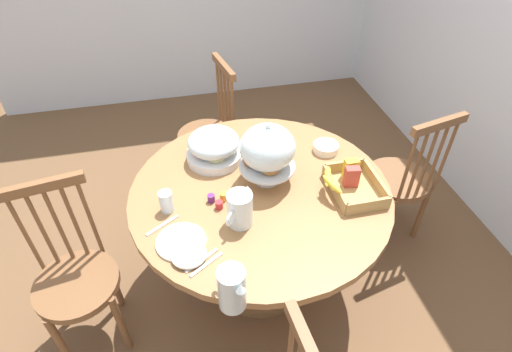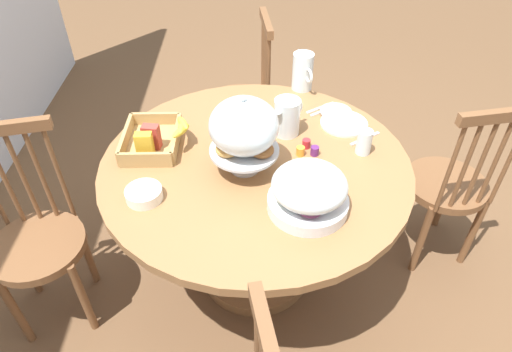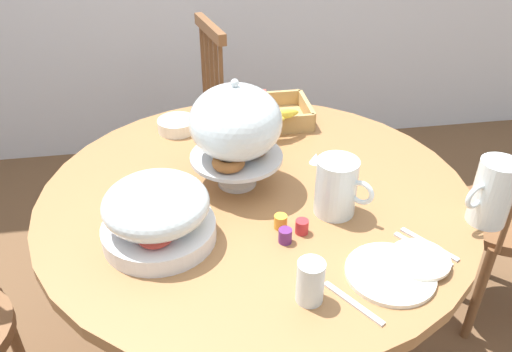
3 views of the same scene
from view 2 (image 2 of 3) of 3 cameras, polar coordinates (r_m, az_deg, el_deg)
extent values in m
plane|color=brown|center=(2.46, 3.76, -11.22)|extent=(10.00, 10.00, 0.00)
cylinder|color=olive|center=(1.91, -0.06, 1.49)|extent=(1.31, 1.31, 0.04)
cylinder|color=brown|center=(2.14, -0.05, -5.51)|extent=(0.14, 0.14, 0.63)
cylinder|color=brown|center=(2.41, -0.05, -11.40)|extent=(0.56, 0.56, 0.06)
cylinder|color=brown|center=(2.15, -25.86, -8.04)|extent=(0.40, 0.40, 0.04)
cylinder|color=brown|center=(2.27, -28.10, -14.86)|extent=(0.04, 0.04, 0.45)
cylinder|color=brown|center=(2.19, -20.97, -14.24)|extent=(0.04, 0.04, 0.45)
cylinder|color=brown|center=(2.44, -27.15, -9.56)|extent=(0.04, 0.04, 0.45)
cylinder|color=brown|center=(2.37, -20.65, -8.80)|extent=(0.04, 0.04, 0.45)
cylinder|color=brown|center=(2.14, -28.99, -0.75)|extent=(0.02, 0.02, 0.48)
cylinder|color=brown|center=(2.11, -27.22, -0.47)|extent=(0.02, 0.02, 0.48)
cylinder|color=brown|center=(2.09, -25.40, -0.18)|extent=(0.02, 0.02, 0.48)
cylinder|color=brown|center=(2.08, -23.56, 0.11)|extent=(0.02, 0.02, 0.48)
cube|color=brown|center=(1.97, -29.46, 5.26)|extent=(0.11, 0.36, 0.05)
cube|color=brown|center=(1.10, 1.81, -21.36)|extent=(0.36, 0.10, 0.05)
cylinder|color=brown|center=(2.41, 22.84, -0.98)|extent=(0.40, 0.40, 0.04)
cylinder|color=brown|center=(2.71, 22.79, -2.26)|extent=(0.04, 0.04, 0.45)
cylinder|color=brown|center=(2.58, 17.47, -3.12)|extent=(0.04, 0.04, 0.45)
cylinder|color=brown|center=(2.55, 25.71, -6.42)|extent=(0.04, 0.04, 0.45)
cylinder|color=brown|center=(2.41, 20.17, -7.60)|extent=(0.04, 0.04, 0.45)
cylinder|color=brown|center=(2.26, 29.29, 1.43)|extent=(0.02, 0.02, 0.48)
cylinder|color=brown|center=(2.21, 27.86, 1.24)|extent=(0.02, 0.02, 0.48)
cylinder|color=brown|center=(2.17, 26.38, 1.04)|extent=(0.02, 0.02, 0.48)
cylinder|color=brown|center=(2.13, 24.84, 0.83)|extent=(0.02, 0.02, 0.48)
cylinder|color=brown|center=(2.10, 23.25, 0.62)|extent=(0.02, 0.02, 0.48)
cube|color=brown|center=(2.04, 28.50, 6.70)|extent=(0.10, 0.36, 0.05)
cylinder|color=brown|center=(2.85, -2.08, 9.27)|extent=(0.40, 0.40, 0.04)
cylinder|color=brown|center=(3.08, -4.79, 6.86)|extent=(0.04, 0.04, 0.45)
cylinder|color=brown|center=(2.85, -4.56, 3.77)|extent=(0.04, 0.04, 0.45)
cylinder|color=brown|center=(3.10, 0.42, 7.18)|extent=(0.04, 0.04, 0.45)
cylinder|color=brown|center=(2.87, 1.04, 4.13)|extent=(0.04, 0.04, 0.45)
cylinder|color=brown|center=(2.87, 0.88, 14.99)|extent=(0.02, 0.02, 0.48)
cylinder|color=brown|center=(2.81, 1.05, 14.38)|extent=(0.02, 0.02, 0.48)
cylinder|color=brown|center=(2.75, 1.23, 13.75)|extent=(0.02, 0.02, 0.48)
cylinder|color=brown|center=(2.68, 1.41, 13.08)|extent=(0.02, 0.02, 0.48)
cylinder|color=brown|center=(2.62, 1.61, 12.38)|extent=(0.02, 0.02, 0.48)
cube|color=brown|center=(2.64, 1.31, 18.80)|extent=(0.36, 0.07, 0.05)
cylinder|color=silver|center=(1.85, -1.44, 1.13)|extent=(0.12, 0.12, 0.02)
cylinder|color=silver|center=(1.83, -1.46, 2.03)|extent=(0.03, 0.03, 0.09)
cylinder|color=silver|center=(1.80, -1.49, 3.30)|extent=(0.28, 0.28, 0.01)
torus|color=#B27033|center=(1.82, -1.61, 4.80)|extent=(0.10, 0.10, 0.03)
torus|color=#D19347|center=(1.77, -3.61, 3.44)|extent=(0.10, 0.10, 0.03)
torus|color=#935628|center=(1.76, 0.74, 3.33)|extent=(0.10, 0.10, 0.03)
ellipsoid|color=silver|center=(1.73, -1.56, 6.36)|extent=(0.27, 0.27, 0.22)
sphere|color=silver|center=(1.67, -1.63, 9.78)|extent=(0.02, 0.02, 0.02)
cylinder|color=silver|center=(1.68, 6.54, -3.45)|extent=(0.30, 0.30, 0.05)
ellipsoid|color=beige|center=(1.70, 6.35, -0.98)|extent=(0.09, 0.09, 0.03)
ellipsoid|color=#8CBF59|center=(1.65, 4.30, -2.49)|extent=(0.09, 0.09, 0.03)
ellipsoid|color=#6B2D4C|center=(1.61, 6.86, -4.17)|extent=(0.09, 0.09, 0.03)
ellipsoid|color=#CC3D33|center=(1.66, 8.96, -2.64)|extent=(0.09, 0.09, 0.03)
ellipsoid|color=silver|center=(1.62, 6.78, -1.15)|extent=(0.28, 0.28, 0.13)
cylinder|color=silver|center=(2.38, 5.91, 13.01)|extent=(0.11, 0.11, 0.19)
cylinder|color=orange|center=(2.39, 5.87, 12.40)|extent=(0.09, 0.09, 0.13)
cone|color=silver|center=(2.39, 5.36, 15.38)|extent=(0.05, 0.05, 0.03)
torus|color=silver|center=(2.32, 6.69, 12.47)|extent=(0.07, 0.04, 0.07)
cylinder|color=silver|center=(2.02, 3.92, 7.45)|extent=(0.12, 0.12, 0.17)
cylinder|color=white|center=(2.04, 3.88, 6.85)|extent=(0.10, 0.10, 0.11)
cone|color=silver|center=(1.94, 2.74, 8.39)|extent=(0.05, 0.05, 0.03)
torus|color=silver|center=(2.07, 5.21, 8.47)|extent=(0.06, 0.06, 0.07)
cube|color=tan|center=(2.04, -12.99, 3.96)|extent=(0.30, 0.22, 0.01)
cube|color=tan|center=(2.00, -10.01, 4.71)|extent=(0.30, 0.02, 0.07)
cube|color=tan|center=(2.05, -16.13, 4.53)|extent=(0.30, 0.02, 0.07)
cube|color=tan|center=(1.90, -13.80, 1.97)|extent=(0.02, 0.22, 0.07)
cube|color=tan|center=(2.14, -12.48, 6.97)|extent=(0.02, 0.22, 0.07)
cube|color=gold|center=(1.93, -13.89, 3.88)|extent=(0.05, 0.07, 0.11)
cube|color=#B23D33|center=(1.97, -13.06, 4.86)|extent=(0.05, 0.08, 0.11)
ellipsoid|color=yellow|center=(1.94, -9.44, 5.65)|extent=(0.14, 0.08, 0.05)
ellipsoid|color=yellow|center=(1.96, -9.34, 6.15)|extent=(0.13, 0.03, 0.05)
ellipsoid|color=yellow|center=(1.98, -9.25, 6.64)|extent=(0.14, 0.08, 0.05)
cylinder|color=white|center=(2.16, 11.05, 6.54)|extent=(0.22, 0.22, 0.01)
cylinder|color=white|center=(2.22, 10.05, 8.03)|extent=(0.15, 0.15, 0.01)
cylinder|color=white|center=(1.76, -13.97, -2.24)|extent=(0.14, 0.14, 0.04)
cylinder|color=silver|center=(1.97, 13.51, 4.21)|extent=(0.06, 0.06, 0.11)
cylinder|color=#B7282D|center=(1.97, 6.37, 4.09)|extent=(0.04, 0.04, 0.04)
cylinder|color=orange|center=(1.93, 5.64, 3.16)|extent=(0.04, 0.04, 0.04)
cylinder|color=#5B2366|center=(1.94, 7.42, 3.17)|extent=(0.04, 0.04, 0.04)
cube|color=silver|center=(2.24, 8.65, 8.18)|extent=(0.10, 0.15, 0.01)
cube|color=silver|center=(2.26, 8.15, 8.53)|extent=(0.10, 0.15, 0.01)
cube|color=silver|center=(2.08, 13.60, 4.62)|extent=(0.10, 0.15, 0.01)
camera|label=1|loc=(2.99, 8.77, 43.66)|focal=28.56mm
camera|label=3|loc=(1.85, 46.83, 19.54)|focal=35.80mm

